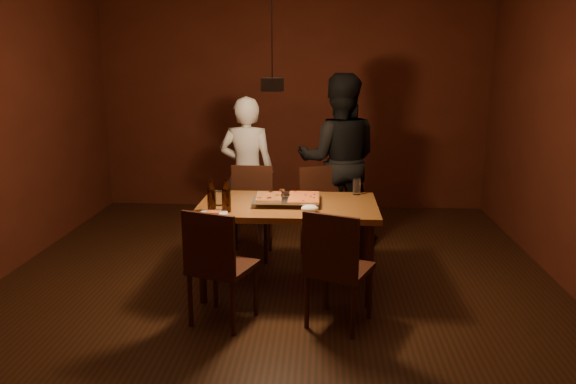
# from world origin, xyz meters

# --- Properties ---
(room_shell) EXTENTS (6.00, 6.00, 6.00)m
(room_shell) POSITION_xyz_m (0.00, 0.00, 1.40)
(room_shell) COLOR #391C0F
(room_shell) RESTS_ON ground
(dining_table) EXTENTS (1.50, 0.90, 0.75)m
(dining_table) POSITION_xyz_m (0.11, 0.24, 0.68)
(dining_table) COLOR brown
(dining_table) RESTS_ON floor
(chair_far_left) EXTENTS (0.43, 0.43, 0.49)m
(chair_far_left) POSITION_xyz_m (-0.32, 1.06, 0.54)
(chair_far_left) COLOR #38190F
(chair_far_left) RESTS_ON floor
(chair_far_right) EXTENTS (0.55, 0.55, 0.49)m
(chair_far_right) POSITION_xyz_m (0.40, 1.07, 0.54)
(chair_far_right) COLOR #38190F
(chair_far_right) RESTS_ON floor
(chair_near_left) EXTENTS (0.54, 0.54, 0.49)m
(chair_near_left) POSITION_xyz_m (-0.37, -0.53, 0.54)
(chair_near_left) COLOR #38190F
(chair_near_left) RESTS_ON floor
(chair_near_right) EXTENTS (0.55, 0.55, 0.49)m
(chair_near_right) POSITION_xyz_m (0.50, -0.51, 0.54)
(chair_near_right) COLOR #38190F
(chair_near_right) RESTS_ON floor
(pizza_tray) EXTENTS (0.57, 0.47, 0.05)m
(pizza_tray) POSITION_xyz_m (0.09, 0.26, 0.77)
(pizza_tray) COLOR silver
(pizza_tray) RESTS_ON dining_table
(pizza_meat) EXTENTS (0.23, 0.35, 0.02)m
(pizza_meat) POSITION_xyz_m (-0.05, 0.25, 0.81)
(pizza_meat) COLOR maroon
(pizza_meat) RESTS_ON pizza_tray
(pizza_cheese) EXTENTS (0.26, 0.41, 0.02)m
(pizza_cheese) POSITION_xyz_m (0.24, 0.24, 0.81)
(pizza_cheese) COLOR gold
(pizza_cheese) RESTS_ON pizza_tray
(spatula) EXTENTS (0.16, 0.26, 0.04)m
(spatula) POSITION_xyz_m (0.08, 0.28, 0.81)
(spatula) COLOR silver
(spatula) RESTS_ON pizza_tray
(beer_bottle_a) EXTENTS (0.07, 0.07, 0.26)m
(beer_bottle_a) POSITION_xyz_m (-0.49, -0.03, 0.88)
(beer_bottle_a) COLOR black
(beer_bottle_a) RESTS_ON dining_table
(beer_bottle_b) EXTENTS (0.07, 0.07, 0.27)m
(beer_bottle_b) POSITION_xyz_m (-0.37, -0.05, 0.89)
(beer_bottle_b) COLOR black
(beer_bottle_b) RESTS_ON dining_table
(water_glass_left) EXTENTS (0.07, 0.07, 0.12)m
(water_glass_left) POSITION_xyz_m (-0.46, 0.15, 0.81)
(water_glass_left) COLOR silver
(water_glass_left) RESTS_ON dining_table
(water_glass_right) EXTENTS (0.07, 0.07, 0.14)m
(water_glass_right) POSITION_xyz_m (0.70, 0.60, 0.82)
(water_glass_right) COLOR silver
(water_glass_right) RESTS_ON dining_table
(plate_slice) EXTENTS (0.23, 0.23, 0.03)m
(plate_slice) POSITION_xyz_m (-0.46, -0.15, 0.76)
(plate_slice) COLOR white
(plate_slice) RESTS_ON dining_table
(napkin) EXTENTS (0.14, 0.11, 0.06)m
(napkin) POSITION_xyz_m (0.30, -0.03, 0.78)
(napkin) COLOR white
(napkin) RESTS_ON dining_table
(diner_white) EXTENTS (0.59, 0.41, 1.57)m
(diner_white) POSITION_xyz_m (-0.40, 1.39, 0.79)
(diner_white) COLOR silver
(diner_white) RESTS_ON floor
(diner_dark) EXTENTS (0.89, 0.69, 1.80)m
(diner_dark) POSITION_xyz_m (0.56, 1.49, 0.90)
(diner_dark) COLOR black
(diner_dark) RESTS_ON floor
(pendant_lamp) EXTENTS (0.18, 0.18, 1.10)m
(pendant_lamp) POSITION_xyz_m (0.00, 0.00, 1.76)
(pendant_lamp) COLOR black
(pendant_lamp) RESTS_ON ceiling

